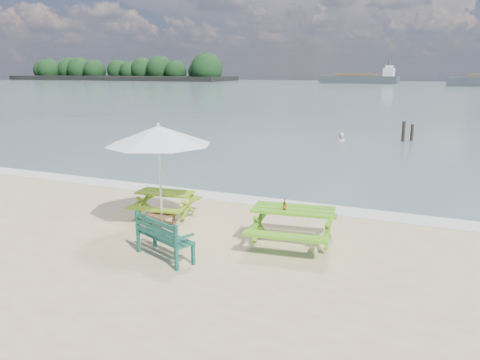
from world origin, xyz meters
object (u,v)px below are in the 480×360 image
at_px(picnic_table_left, 166,205).
at_px(picnic_table_right, 293,227).
at_px(side_table, 162,220).
at_px(swimmer, 340,148).
at_px(park_bench, 165,245).
at_px(patio_umbrella, 159,135).
at_px(beer_bottle, 284,206).

distance_m(picnic_table_left, picnic_table_right, 3.73).
height_order(side_table, swimmer, swimmer).
distance_m(park_bench, side_table, 1.99).
relative_size(picnic_table_right, side_table, 3.46).
height_order(patio_umbrella, swimmer, patio_umbrella).
bearing_deg(beer_bottle, swimmer, 97.59).
bearing_deg(swimmer, picnic_table_left, -94.93).
xyz_separation_m(picnic_table_right, patio_umbrella, (-3.33, -0.15, 1.89)).
bearing_deg(picnic_table_left, side_table, -64.03).
relative_size(picnic_table_left, patio_umbrella, 0.56).
height_order(park_bench, side_table, park_bench).
bearing_deg(picnic_table_right, picnic_table_left, 170.94).
xyz_separation_m(picnic_table_right, side_table, (-3.33, -0.15, -0.23)).
relative_size(park_bench, swimmer, 0.90).
relative_size(picnic_table_right, swimmer, 1.29).
xyz_separation_m(picnic_table_left, beer_bottle, (3.54, -0.77, 0.59)).
height_order(beer_bottle, swimmer, beer_bottle).
distance_m(picnic_table_left, park_bench, 2.81).
height_order(picnic_table_left, picnic_table_right, picnic_table_right).
bearing_deg(patio_umbrella, picnic_table_right, 2.61).
distance_m(beer_bottle, swimmer, 16.64).
distance_m(picnic_table_left, side_table, 0.84).
height_order(patio_umbrella, beer_bottle, patio_umbrella).
distance_m(side_table, swimmer, 16.45).
height_order(picnic_table_left, beer_bottle, beer_bottle).
bearing_deg(picnic_table_right, patio_umbrella, -177.39).
distance_m(picnic_table_right, swimmer, 16.44).
relative_size(picnic_table_left, side_table, 2.82).
relative_size(beer_bottle, swimmer, 0.15).
distance_m(park_bench, swimmer, 18.06).
xyz_separation_m(side_table, patio_umbrella, (0.00, -0.00, 2.12)).
bearing_deg(swimmer, side_table, -93.46).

